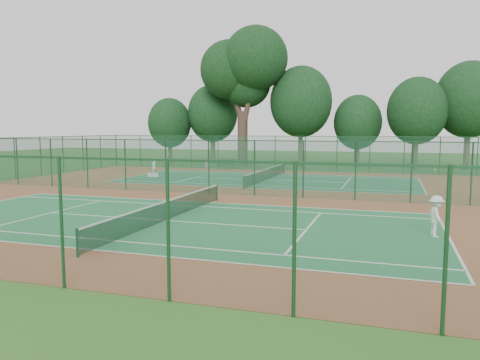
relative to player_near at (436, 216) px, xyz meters
name	(u,v)px	position (x,y,z in m)	size (l,w,h in m)	color
ground	(231,195)	(-11.38, 8.71, -0.83)	(120.00, 120.00, 0.00)	#2A591B
red_pad	(231,195)	(-11.38, 8.71, -0.83)	(40.00, 36.00, 0.01)	brown
court_near	(167,221)	(-11.38, -0.29, -0.82)	(23.77, 10.97, 0.01)	#226B3C
court_far	(267,180)	(-11.38, 17.71, -0.82)	(23.77, 10.97, 0.01)	#1E613C
fence_north	(290,153)	(-11.38, 26.71, 0.93)	(40.00, 0.09, 3.50)	#1A4E32
fence_south	(14,219)	(-11.38, -9.29, 0.93)	(40.00, 0.09, 3.50)	#174629
fence_divider	(231,167)	(-11.38, 8.71, 0.93)	(40.00, 0.09, 3.50)	#16442E
tennis_net_near	(167,209)	(-11.38, -0.29, -0.29)	(0.10, 12.90, 0.97)	#133420
tennis_net_far	(267,173)	(-11.38, 17.71, -0.29)	(0.10, 12.90, 0.97)	#14371E
player_near	(436,216)	(0.00, 0.00, 0.00)	(1.05, 0.60, 1.62)	white
player_far	(154,167)	(-21.95, 18.04, -0.04)	(0.56, 0.37, 1.55)	white
trash_bin	(207,165)	(-20.04, 25.96, -0.38)	(0.49, 0.49, 0.89)	gray
bench	(227,164)	(-17.88, 26.22, -0.27)	(1.79, 0.99, 1.06)	#12331A
kit_bag	(153,175)	(-21.52, 17.08, -0.65)	(0.92, 0.34, 0.34)	silver
stray_ball_a	(340,201)	(-4.45, 7.94, -0.79)	(0.07, 0.07, 0.07)	yellow
stray_ball_b	(273,198)	(-8.41, 7.75, -0.79)	(0.07, 0.07, 0.07)	yellow
stray_ball_c	(205,193)	(-13.10, 8.41, -0.78)	(0.08, 0.08, 0.08)	#E8F438
big_tree	(244,68)	(-17.41, 30.50, 9.93)	(9.89, 7.24, 15.20)	#35241D
evergreen_row	(306,166)	(-10.88, 32.96, -0.83)	(39.00, 5.00, 12.00)	black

